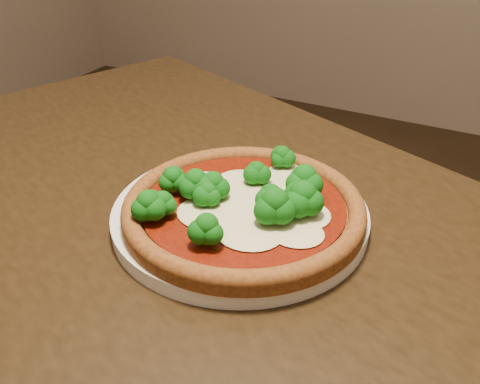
% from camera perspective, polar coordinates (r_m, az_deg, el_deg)
% --- Properties ---
extents(dining_table, '(1.48, 1.16, 0.75)m').
position_cam_1_polar(dining_table, '(0.62, -0.36, -15.32)').
color(dining_table, black).
rests_on(dining_table, floor).
extents(plate, '(0.29, 0.29, 0.02)m').
position_cam_1_polar(plate, '(0.62, -0.00, -2.45)').
color(plate, white).
rests_on(plate, dining_table).
extents(pizza, '(0.27, 0.27, 0.06)m').
position_cam_1_polar(pizza, '(0.59, 0.41, -1.27)').
color(pizza, brown).
rests_on(pizza, plate).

